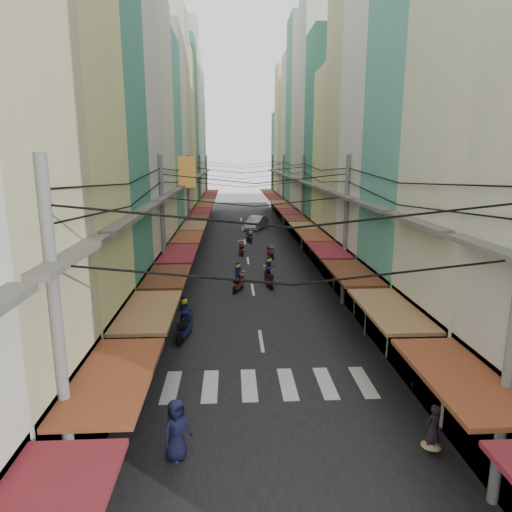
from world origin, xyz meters
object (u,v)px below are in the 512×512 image
object	(u,v)px
white_car	(256,229)
traffic_sign	(366,294)
bicycle	(388,314)
market_umbrella	(420,305)

from	to	relation	value
white_car	traffic_sign	world-z (taller)	traffic_sign
bicycle	market_umbrella	size ratio (longest dim) A/B	0.71
market_umbrella	white_car	bearing A→B (deg)	98.84
white_car	market_umbrella	world-z (taller)	market_umbrella
bicycle	traffic_sign	world-z (taller)	traffic_sign
market_umbrella	bicycle	bearing A→B (deg)	86.53
white_car	market_umbrella	bearing A→B (deg)	-58.67
bicycle	market_umbrella	world-z (taller)	market_umbrella
white_car	traffic_sign	distance (m)	31.69
bicycle	market_umbrella	xyz separation A→B (m)	(-0.27, -4.46, 2.00)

